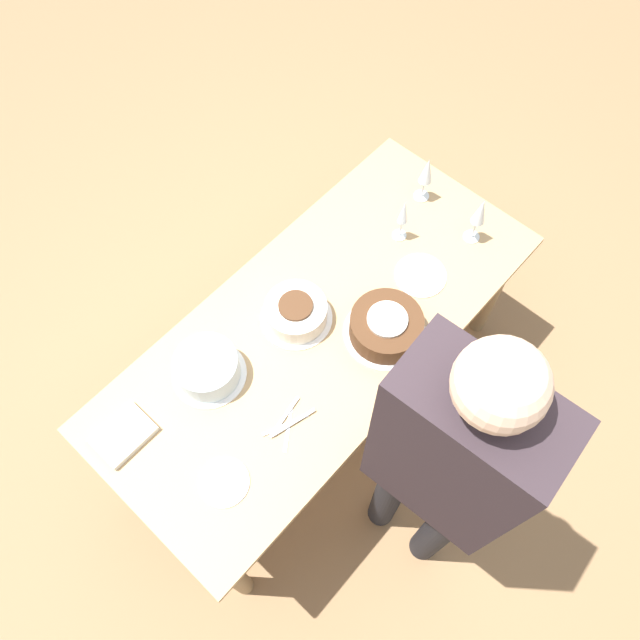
{
  "coord_description": "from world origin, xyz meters",
  "views": [
    {
      "loc": [
        -0.77,
        -0.7,
        2.78
      ],
      "look_at": [
        0.0,
        0.0,
        0.79
      ],
      "focal_mm": 35.0,
      "sensor_mm": 36.0,
      "label": 1
    }
  ],
  "objects": [
    {
      "name": "wine_glass_extra",
      "position": [
        0.51,
        0.04,
        0.89
      ],
      "size": [
        0.06,
        0.06,
        0.21
      ],
      "color": "silver",
      "rests_on": "dining_table"
    },
    {
      "name": "dessert_plate_left",
      "position": [
        -0.63,
        -0.15,
        0.75
      ],
      "size": [
        0.17,
        0.17,
        0.01
      ],
      "color": "silver",
      "rests_on": "dining_table"
    },
    {
      "name": "napkin_stack",
      "position": [
        -0.75,
        0.21,
        0.76
      ],
      "size": [
        0.19,
        0.14,
        0.03
      ],
      "color": "silver",
      "rests_on": "dining_table"
    },
    {
      "name": "cake_back_decorated",
      "position": [
        -0.4,
        0.16,
        0.8
      ],
      "size": [
        0.26,
        0.26,
        0.11
      ],
      "color": "white",
      "rests_on": "dining_table"
    },
    {
      "name": "cake_center_white",
      "position": [
        -0.03,
        0.09,
        0.79
      ],
      "size": [
        0.27,
        0.27,
        0.1
      ],
      "color": "white",
      "rests_on": "dining_table"
    },
    {
      "name": "cake_front_chocolate",
      "position": [
        0.14,
        -0.19,
        0.8
      ],
      "size": [
        0.3,
        0.3,
        0.11
      ],
      "color": "white",
      "rests_on": "dining_table"
    },
    {
      "name": "wine_glass_far",
      "position": [
        0.73,
        0.09,
        0.89
      ],
      "size": [
        0.06,
        0.06,
        0.22
      ],
      "color": "silver",
      "rests_on": "dining_table"
    },
    {
      "name": "ground_plane",
      "position": [
        0.0,
        0.0,
        0.0
      ],
      "size": [
        12.0,
        12.0,
        0.0
      ],
      "primitive_type": "plane",
      "color": "#8E6B47"
    },
    {
      "name": "dining_table",
      "position": [
        0.0,
        0.0,
        0.64
      ],
      "size": [
        1.78,
        0.79,
        0.74
      ],
      "color": "tan",
      "rests_on": "ground_plane"
    },
    {
      "name": "fork_pile",
      "position": [
        -0.35,
        -0.17,
        0.75
      ],
      "size": [
        0.19,
        0.11,
        0.01
      ],
      "color": "silver",
      "rests_on": "dining_table"
    },
    {
      "name": "person_cutting",
      "position": [
        -0.21,
        -0.66,
        1.07
      ],
      "size": [
        0.24,
        0.41,
        1.76
      ],
      "rotation": [
        0.0,
        0.0,
        1.63
      ],
      "color": "#232328",
      "rests_on": "ground_plane"
    },
    {
      "name": "wine_glass_near",
      "position": [
        0.7,
        -0.18,
        0.9
      ],
      "size": [
        0.06,
        0.06,
        0.23
      ],
      "color": "silver",
      "rests_on": "dining_table"
    },
    {
      "name": "dessert_plate_right",
      "position": [
        0.42,
        -0.14,
        0.75
      ],
      "size": [
        0.2,
        0.2,
        0.01
      ],
      "color": "silver",
      "rests_on": "dining_table"
    }
  ]
}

